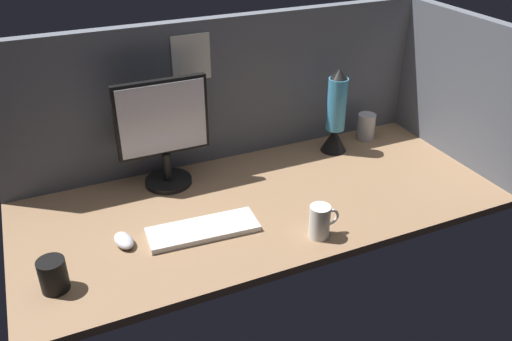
% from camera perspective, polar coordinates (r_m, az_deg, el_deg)
% --- Properties ---
extents(ground_plane, '(1.80, 0.80, 0.03)m').
position_cam_1_polar(ground_plane, '(1.99, 1.00, -3.21)').
color(ground_plane, '#8C6B4C').
extents(cubicle_wall_back, '(1.80, 0.06, 0.58)m').
position_cam_1_polar(cubicle_wall_back, '(2.16, -3.19, 8.66)').
color(cubicle_wall_back, '#565B66').
rests_on(cubicle_wall_back, ground_plane).
extents(cubicle_wall_side, '(0.05, 0.80, 0.58)m').
position_cam_1_polar(cubicle_wall_side, '(2.32, 21.25, 8.23)').
color(cubicle_wall_side, '#565B66').
rests_on(cubicle_wall_side, ground_plane).
extents(monitor, '(0.35, 0.18, 0.42)m').
position_cam_1_polar(monitor, '(1.99, -9.91, 4.29)').
color(monitor, black).
rests_on(monitor, ground_plane).
extents(keyboard, '(0.38, 0.15, 0.02)m').
position_cam_1_polar(keyboard, '(1.80, -5.70, -6.33)').
color(keyboard, silver).
rests_on(keyboard, ground_plane).
extents(mouse, '(0.07, 0.10, 0.03)m').
position_cam_1_polar(mouse, '(1.78, -13.99, -7.29)').
color(mouse, silver).
rests_on(mouse, ground_plane).
extents(mug_steel, '(0.08, 0.08, 0.12)m').
position_cam_1_polar(mug_steel, '(2.44, 11.73, 4.65)').
color(mug_steel, '#B2B2B7').
rests_on(mug_steel, ground_plane).
extents(mug_ceramic_white, '(0.11, 0.07, 0.12)m').
position_cam_1_polar(mug_ceramic_white, '(1.76, 6.90, -5.43)').
color(mug_ceramic_white, white).
rests_on(mug_ceramic_white, ground_plane).
extents(mug_black_travel, '(0.08, 0.08, 0.10)m').
position_cam_1_polar(mug_black_travel, '(1.65, -20.93, -10.43)').
color(mug_black_travel, black).
rests_on(mug_black_travel, ground_plane).
extents(lava_lamp, '(0.11, 0.11, 0.37)m').
position_cam_1_polar(lava_lamp, '(2.27, 8.54, 5.64)').
color(lava_lamp, black).
rests_on(lava_lamp, ground_plane).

